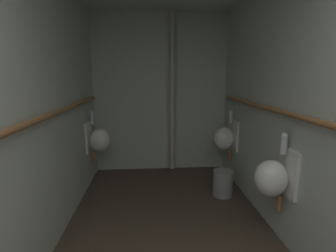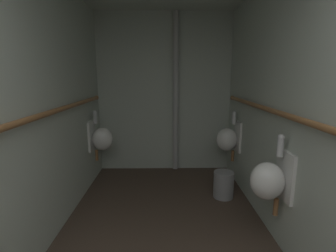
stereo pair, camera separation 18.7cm
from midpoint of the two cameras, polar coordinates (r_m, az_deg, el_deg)
name	(u,v)px [view 2 (the right image)]	position (r m, az deg, el deg)	size (l,w,h in m)	color
floor	(164,251)	(2.61, 1.46, -26.73)	(2.28, 4.18, 0.08)	#47382D
wall_left	(30,112)	(2.31, -27.09, 2.88)	(0.06, 4.18, 2.56)	#B8C2B6
wall_right	(296,112)	(2.39, 29.33, 2.92)	(0.06, 4.18, 2.56)	#B8C2B6
wall_back	(164,94)	(4.12, 0.46, 7.37)	(2.28, 0.06, 2.56)	#B8C2B6
urinal_left_mid	(101,138)	(3.77, -13.74, -2.73)	(0.32, 0.30, 0.76)	white
urinal_right_mid	(270,180)	(2.46, 24.34, -11.16)	(0.32, 0.30, 0.76)	white
urinal_right_far	(228,139)	(3.76, 15.04, -2.82)	(0.32, 0.30, 0.76)	white
supply_pipe_left	(42,115)	(2.28, -24.91, 2.21)	(0.06, 3.46, 0.06)	#936038
supply_pipe_right	(287,116)	(2.33, 27.62, 2.14)	(0.06, 3.42, 0.06)	#936038
standpipe_back_wall	(176,94)	(4.02, 3.12, 7.25)	(0.08, 0.08, 2.51)	#B2B2B2
waste_bin	(224,185)	(3.45, 14.18, -12.88)	(0.26, 0.26, 0.35)	gray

